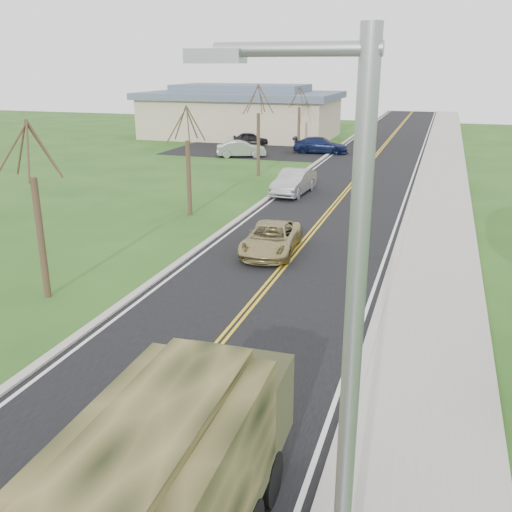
% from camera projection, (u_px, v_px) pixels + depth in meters
% --- Properties ---
extents(road, '(8.00, 120.00, 0.01)m').
position_uv_depth(road, '(366.00, 167.00, 44.88)').
color(road, black).
rests_on(road, ground).
extents(curb_right, '(0.30, 120.00, 0.12)m').
position_uv_depth(curb_right, '(421.00, 170.00, 43.64)').
color(curb_right, '#9E998E').
rests_on(curb_right, ground).
extents(sidewalk_right, '(3.20, 120.00, 0.10)m').
position_uv_depth(sidewalk_right, '(444.00, 171.00, 43.13)').
color(sidewalk_right, '#9E998E').
rests_on(sidewalk_right, ground).
extents(curb_left, '(0.30, 120.00, 0.10)m').
position_uv_depth(curb_left, '(314.00, 164.00, 46.08)').
color(curb_left, '#9E998E').
rests_on(curb_left, ground).
extents(street_light, '(1.65, 0.22, 8.00)m').
position_uv_depth(street_light, '(338.00, 418.00, 5.53)').
color(street_light, gray).
rests_on(street_light, ground).
extents(bare_tree_a, '(1.93, 2.26, 6.08)m').
position_uv_depth(bare_tree_a, '(39.00, 224.00, 19.06)').
color(bare_tree_a, '#38281C').
rests_on(bare_tree_a, ground).
extents(bare_tree_b, '(1.83, 2.14, 5.73)m').
position_uv_depth(bare_tree_b, '(188.00, 169.00, 29.92)').
color(bare_tree_b, '#38281C').
rests_on(bare_tree_b, ground).
extents(bare_tree_c, '(2.04, 2.39, 6.42)m').
position_uv_depth(bare_tree_c, '(258.00, 137.00, 40.64)').
color(bare_tree_c, '#38281C').
rests_on(bare_tree_c, ground).
extents(bare_tree_d, '(1.88, 2.20, 5.91)m').
position_uv_depth(bare_tree_d, '(299.00, 124.00, 51.53)').
color(bare_tree_d, '#38281C').
rests_on(bare_tree_d, ground).
extents(commercial_building, '(25.50, 21.50, 5.65)m').
position_uv_depth(commercial_building, '(242.00, 112.00, 63.11)').
color(commercial_building, tan).
rests_on(commercial_building, ground).
extents(military_truck, '(2.34, 6.44, 3.19)m').
position_uv_depth(military_truck, '(170.00, 480.00, 8.46)').
color(military_truck, black).
rests_on(military_truck, ground).
extents(suv_champagne, '(2.45, 4.69, 1.26)m').
position_uv_depth(suv_champagne, '(271.00, 239.00, 24.34)').
color(suv_champagne, '#9E8F59').
rests_on(suv_champagne, ground).
extents(sedan_silver, '(1.97, 4.74, 1.53)m').
position_uv_depth(sedan_silver, '(294.00, 182.00, 35.38)').
color(sedan_silver, '#A7A6AB').
rests_on(sedan_silver, ground).
extents(lot_car_dark, '(3.91, 2.45, 1.24)m').
position_uv_depth(lot_car_dark, '(251.00, 138.00, 57.49)').
color(lot_car_dark, black).
rests_on(lot_car_dark, ground).
extents(lot_car_silver, '(4.51, 3.00, 1.40)m').
position_uv_depth(lot_car_silver, '(241.00, 149.00, 49.73)').
color(lot_car_silver, '#9E9FA3').
rests_on(lot_car_silver, ground).
extents(lot_car_navy, '(5.14, 2.46, 1.45)m').
position_uv_depth(lot_car_navy, '(321.00, 145.00, 51.82)').
color(lot_car_navy, '#0F1839').
rests_on(lot_car_navy, ground).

